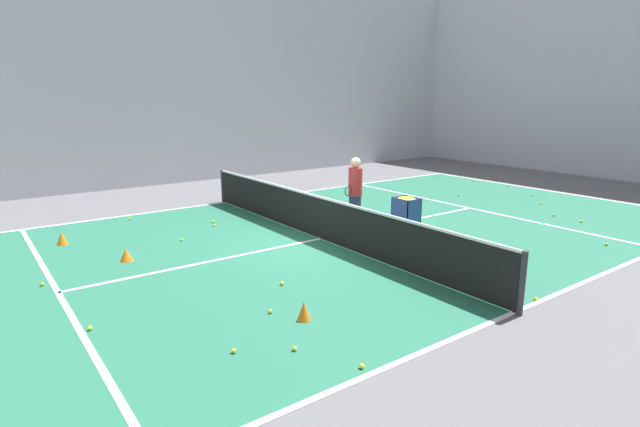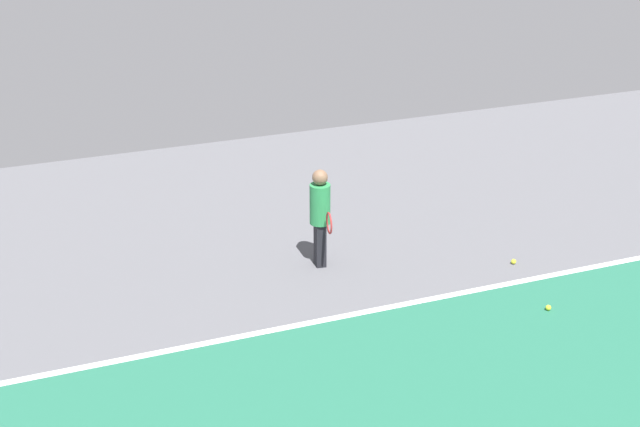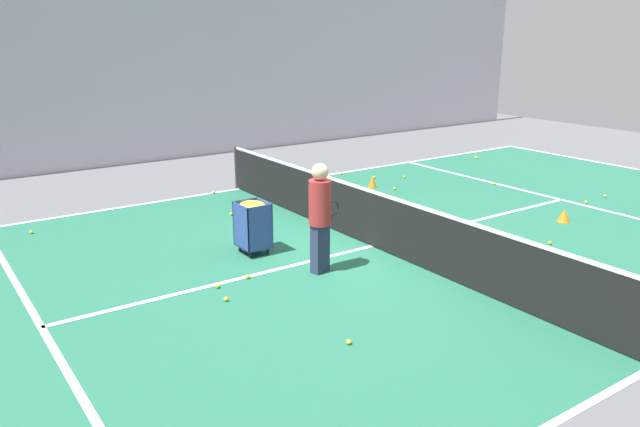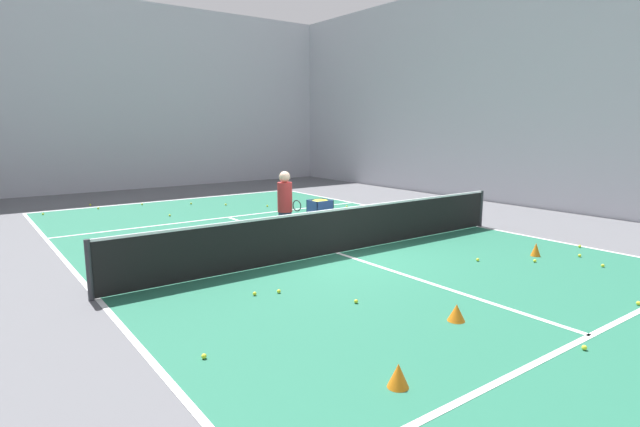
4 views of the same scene
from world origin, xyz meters
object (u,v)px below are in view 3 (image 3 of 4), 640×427
object	(u,v)px
coach_at_net	(320,211)
training_cone_1	(564,215)
ball_cart	(253,217)
training_cone_0	(372,181)
tennis_net	(373,218)

from	to	relation	value
coach_at_net	training_cone_1	xyz separation A→B (m)	(-0.60, -5.79, -0.92)
training_cone_1	ball_cart	bearing A→B (deg)	72.07
coach_at_net	training_cone_0	size ratio (longest dim) A/B	6.07
ball_cart	training_cone_1	distance (m)	6.60
coach_at_net	training_cone_1	distance (m)	5.89
tennis_net	training_cone_1	xyz separation A→B (m)	(-1.09, -4.28, -0.42)
ball_cart	tennis_net	bearing A→B (deg)	-115.26
tennis_net	ball_cart	size ratio (longest dim) A/B	11.23
coach_at_net	training_cone_0	world-z (taller)	coach_at_net
tennis_net	training_cone_0	world-z (taller)	tennis_net
tennis_net	training_cone_0	distance (m)	4.53
coach_at_net	training_cone_0	xyz separation A→B (m)	(3.98, -4.38, -0.90)
coach_at_net	training_cone_1	world-z (taller)	coach_at_net
tennis_net	ball_cart	distance (m)	2.19
coach_at_net	ball_cart	bearing A→B (deg)	95.63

